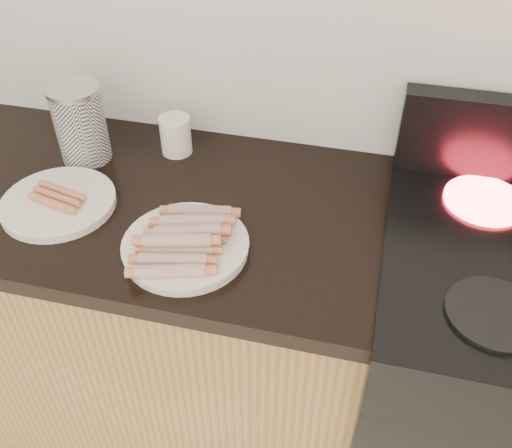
% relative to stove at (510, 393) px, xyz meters
% --- Properties ---
extents(stove, '(0.76, 0.65, 0.91)m').
position_rel_stove_xyz_m(stove, '(0.00, 0.00, 0.00)').
color(stove, black).
rests_on(stove, floor).
extents(burner_near_left, '(0.18, 0.18, 0.01)m').
position_rel_stove_xyz_m(burner_near_left, '(-0.17, -0.17, 0.46)').
color(burner_near_left, black).
rests_on(burner_near_left, stove).
extents(burner_far_left, '(0.18, 0.18, 0.01)m').
position_rel_stove_xyz_m(burner_far_left, '(-0.17, 0.17, 0.46)').
color(burner_far_left, '#FF1E2D').
rests_on(burner_far_left, stove).
extents(main_plate, '(0.27, 0.27, 0.02)m').
position_rel_stove_xyz_m(main_plate, '(-0.78, -0.13, 0.45)').
color(main_plate, white).
rests_on(main_plate, counter_slab).
extents(side_plate, '(0.28, 0.28, 0.02)m').
position_rel_stove_xyz_m(side_plate, '(-1.11, -0.06, 0.45)').
color(side_plate, white).
rests_on(side_plate, counter_slab).
extents(hotdog_pile, '(0.14, 0.24, 0.05)m').
position_rel_stove_xyz_m(hotdog_pile, '(-0.78, -0.13, 0.48)').
color(hotdog_pile, '#A23426').
rests_on(hotdog_pile, main_plate).
extents(plain_sausages, '(0.12, 0.09, 0.02)m').
position_rel_stove_xyz_m(plain_sausages, '(-1.11, -0.06, 0.47)').
color(plain_sausages, '#BD6B3A').
rests_on(plain_sausages, side_plate).
extents(canister, '(0.13, 0.13, 0.19)m').
position_rel_stove_xyz_m(canister, '(-1.13, 0.14, 0.54)').
color(canister, white).
rests_on(canister, counter_slab).
extents(mug, '(0.10, 0.10, 0.10)m').
position_rel_stove_xyz_m(mug, '(-0.92, 0.21, 0.49)').
color(mug, silver).
rests_on(mug, counter_slab).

